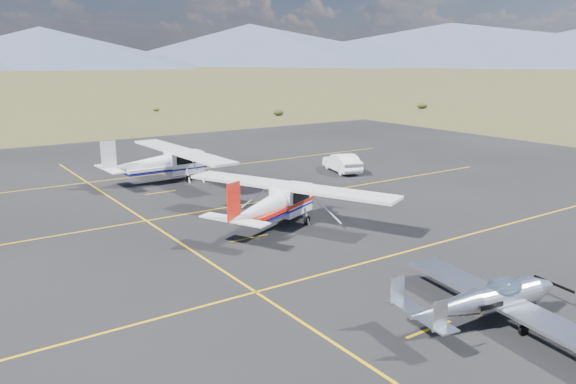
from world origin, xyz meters
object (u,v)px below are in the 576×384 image
object	(u,v)px
aircraft_cessna	(277,202)
aircraft_plain	(165,162)
sedan	(342,162)
aircraft_low_wing	(489,299)

from	to	relation	value
aircraft_cessna	aircraft_plain	bearing A→B (deg)	67.66
aircraft_plain	sedan	distance (m)	12.81
aircraft_low_wing	aircraft_plain	world-z (taller)	aircraft_plain
aircraft_plain	sedan	xyz separation A→B (m)	(12.10, -4.13, -0.69)
aircraft_cessna	sedan	xyz separation A→B (m)	(11.56, 8.88, -0.61)
aircraft_low_wing	sedan	size ratio (longest dim) A/B	1.94
aircraft_low_wing	aircraft_cessna	xyz separation A→B (m)	(0.23, 12.55, 0.47)
aircraft_cessna	sedan	size ratio (longest dim) A/B	2.68
aircraft_low_wing	sedan	distance (m)	24.45
sedan	aircraft_plain	bearing A→B (deg)	-3.46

